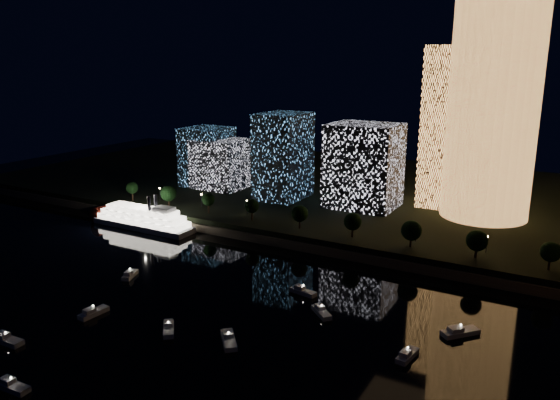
{
  "coord_description": "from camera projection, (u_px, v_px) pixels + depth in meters",
  "views": [
    {
      "loc": [
        54.96,
        -76.3,
        63.43
      ],
      "look_at": [
        -19.34,
        55.0,
        24.22
      ],
      "focal_mm": 35.0,
      "sensor_mm": 36.0,
      "label": 1
    }
  ],
  "objects": [
    {
      "name": "ground",
      "position": [
        228.0,
        394.0,
        106.43
      ],
      "size": [
        520.0,
        520.0,
        0.0
      ],
      "primitive_type": "plane",
      "color": "black",
      "rests_on": "ground"
    },
    {
      "name": "street_lamps",
      "position": [
        298.0,
        212.0,
        199.54
      ],
      "size": [
        132.7,
        0.7,
        5.65
      ],
      "color": "black",
      "rests_on": "far_bank"
    },
    {
      "name": "far_bank",
      "position": [
        435.0,
        201.0,
        240.57
      ],
      "size": [
        420.0,
        160.0,
        5.0
      ],
      "primitive_type": "cube",
      "color": "black",
      "rests_on": "ground"
    },
    {
      "name": "midrise_blocks",
      "position": [
        282.0,
        161.0,
        236.26
      ],
      "size": [
        101.95,
        26.82,
        36.35
      ],
      "color": "white",
      "rests_on": "far_bank"
    },
    {
      "name": "seawall",
      "position": [
        374.0,
        257.0,
        175.12
      ],
      "size": [
        420.0,
        6.0,
        3.0
      ],
      "primitive_type": "cube",
      "color": "#6B5E4C",
      "rests_on": "ground"
    },
    {
      "name": "motorboats",
      "position": [
        208.0,
        342.0,
        124.42
      ],
      "size": [
        133.12,
        72.29,
        2.78
      ],
      "color": "silver",
      "rests_on": "ground"
    },
    {
      "name": "tower_rectangular",
      "position": [
        451.0,
        128.0,
        216.78
      ],
      "size": [
        19.95,
        19.95,
        63.46
      ],
      "primitive_type": "cube",
      "color": "#F5A14E",
      "rests_on": "far_bank"
    },
    {
      "name": "esplanade_trees",
      "position": [
        316.0,
        216.0,
        189.26
      ],
      "size": [
        165.51,
        6.59,
        8.8
      ],
      "color": "black",
      "rests_on": "far_bank"
    },
    {
      "name": "riverboat",
      "position": [
        139.0,
        218.0,
        210.92
      ],
      "size": [
        46.62,
        9.97,
        14.03
      ],
      "color": "silver",
      "rests_on": "ground"
    },
    {
      "name": "tower_cylindrical",
      "position": [
        494.0,
        100.0,
        198.0
      ],
      "size": [
        34.0,
        34.0,
        87.63
      ],
      "color": "#F5A14E",
      "rests_on": "far_bank"
    }
  ]
}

